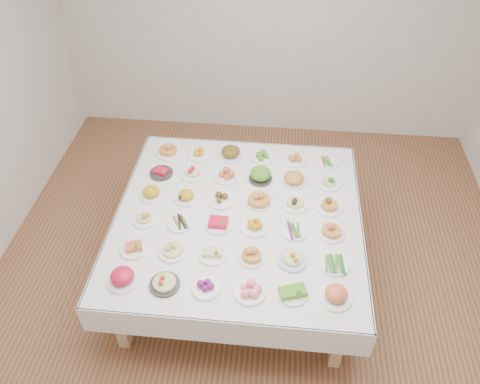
# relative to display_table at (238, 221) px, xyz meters

# --- Properties ---
(room_envelope) EXTENTS (5.02, 5.02, 2.81)m
(room_envelope) POSITION_rel_display_table_xyz_m (0.14, -0.07, 1.15)
(room_envelope) COLOR #8E5A3B
(room_envelope) RESTS_ON ground
(display_table) EXTENTS (2.11, 2.11, 0.75)m
(display_table) POSITION_rel_display_table_xyz_m (0.00, 0.00, 0.00)
(display_table) COLOR white
(display_table) RESTS_ON ground
(dish_0) EXTENTS (0.24, 0.24, 0.14)m
(dish_0) POSITION_rel_display_table_xyz_m (-0.78, -0.78, 0.13)
(dish_0) COLOR white
(dish_0) RESTS_ON display_table
(dish_1) EXTENTS (0.22, 0.22, 0.12)m
(dish_1) POSITION_rel_display_table_xyz_m (-0.46, -0.78, 0.12)
(dish_1) COLOR #2E2B28
(dish_1) RESTS_ON display_table
(dish_2) EXTENTS (0.21, 0.21, 0.08)m
(dish_2) POSITION_rel_display_table_xyz_m (-0.15, -0.79, 0.10)
(dish_2) COLOR white
(dish_2) RESTS_ON display_table
(dish_3) EXTENTS (0.23, 0.23, 0.10)m
(dish_3) POSITION_rel_display_table_xyz_m (0.16, -0.79, 0.11)
(dish_3) COLOR white
(dish_3) RESTS_ON display_table
(dish_4) EXTENTS (0.21, 0.21, 0.10)m
(dish_4) POSITION_rel_display_table_xyz_m (0.48, -0.78, 0.11)
(dish_4) COLOR white
(dish_4) RESTS_ON display_table
(dish_5) EXTENTS (0.23, 0.23, 0.12)m
(dish_5) POSITION_rel_display_table_xyz_m (0.78, -0.78, 0.12)
(dish_5) COLOR white
(dish_5) RESTS_ON display_table
(dish_6) EXTENTS (0.22, 0.22, 0.09)m
(dish_6) POSITION_rel_display_table_xyz_m (-0.78, -0.47, 0.10)
(dish_6) COLOR white
(dish_6) RESTS_ON display_table
(dish_7) EXTENTS (0.22, 0.22, 0.12)m
(dish_7) POSITION_rel_display_table_xyz_m (-0.47, -0.47, 0.12)
(dish_7) COLOR white
(dish_7) RESTS_ON display_table
(dish_8) EXTENTS (0.22, 0.22, 0.09)m
(dish_8) POSITION_rel_display_table_xyz_m (-0.15, -0.47, 0.11)
(dish_8) COLOR white
(dish_8) RESTS_ON display_table
(dish_9) EXTENTS (0.21, 0.21, 0.13)m
(dish_9) POSITION_rel_display_table_xyz_m (0.15, -0.47, 0.13)
(dish_9) COLOR white
(dish_9) RESTS_ON display_table
(dish_10) EXTENTS (0.23, 0.23, 0.12)m
(dish_10) POSITION_rel_display_table_xyz_m (0.47, -0.46, 0.13)
(dish_10) COLOR #4C66B2
(dish_10) RESTS_ON display_table
(dish_11) EXTENTS (0.21, 0.21, 0.05)m
(dish_11) POSITION_rel_display_table_xyz_m (0.79, -0.48, 0.09)
(dish_11) COLOR white
(dish_11) RESTS_ON display_table
(dish_12) EXTENTS (0.21, 0.21, 0.10)m
(dish_12) POSITION_rel_display_table_xyz_m (-0.78, -0.15, 0.11)
(dish_12) COLOR white
(dish_12) RESTS_ON display_table
(dish_13) EXTENTS (0.22, 0.22, 0.05)m
(dish_13) POSITION_rel_display_table_xyz_m (-0.47, -0.16, 0.09)
(dish_13) COLOR white
(dish_13) RESTS_ON display_table
(dish_14) EXTENTS (0.22, 0.22, 0.10)m
(dish_14) POSITION_rel_display_table_xyz_m (-0.15, -0.15, 0.11)
(dish_14) COLOR white
(dish_14) RESTS_ON display_table
(dish_15) EXTENTS (0.22, 0.22, 0.10)m
(dish_15) POSITION_rel_display_table_xyz_m (0.15, -0.15, 0.11)
(dish_15) COLOR white
(dish_15) RESTS_ON display_table
(dish_16) EXTENTS (0.21, 0.21, 0.05)m
(dish_16) POSITION_rel_display_table_xyz_m (0.48, -0.16, 0.09)
(dish_16) COLOR white
(dish_16) RESTS_ON display_table
(dish_17) EXTENTS (0.22, 0.21, 0.13)m
(dish_17) POSITION_rel_display_table_xyz_m (0.78, -0.15, 0.13)
(dish_17) COLOR white
(dish_17) RESTS_ON display_table
(dish_18) EXTENTS (0.20, 0.20, 0.11)m
(dish_18) POSITION_rel_display_table_xyz_m (-0.79, 0.15, 0.11)
(dish_18) COLOR white
(dish_18) RESTS_ON display_table
(dish_19) EXTENTS (0.21, 0.21, 0.11)m
(dish_19) POSITION_rel_display_table_xyz_m (-0.48, 0.15, 0.12)
(dish_19) COLOR white
(dish_19) RESTS_ON display_table
(dish_20) EXTENTS (0.23, 0.23, 0.09)m
(dish_20) POSITION_rel_display_table_xyz_m (-0.17, 0.15, 0.11)
(dish_20) COLOR white
(dish_20) RESTS_ON display_table
(dish_21) EXTENTS (0.21, 0.20, 0.13)m
(dish_21) POSITION_rel_display_table_xyz_m (0.17, 0.16, 0.13)
(dish_21) COLOR white
(dish_21) RESTS_ON display_table
(dish_22) EXTENTS (0.22, 0.22, 0.12)m
(dish_22) POSITION_rel_display_table_xyz_m (0.48, 0.16, 0.12)
(dish_22) COLOR white
(dish_22) RESTS_ON display_table
(dish_23) EXTENTS (0.22, 0.22, 0.12)m
(dish_23) POSITION_rel_display_table_xyz_m (0.77, 0.15, 0.12)
(dish_23) COLOR white
(dish_23) RESTS_ON display_table
(dish_24) EXTENTS (0.21, 0.21, 0.09)m
(dish_24) POSITION_rel_display_table_xyz_m (-0.77, 0.47, 0.10)
(dish_24) COLOR #2E2B28
(dish_24) RESTS_ON display_table
(dish_25) EXTENTS (0.23, 0.23, 0.12)m
(dish_25) POSITION_rel_display_table_xyz_m (-0.47, 0.48, 0.12)
(dish_25) COLOR white
(dish_25) RESTS_ON display_table
(dish_26) EXTENTS (0.23, 0.23, 0.10)m
(dish_26) POSITION_rel_display_table_xyz_m (-0.16, 0.47, 0.11)
(dish_26) COLOR white
(dish_26) RESTS_ON display_table
(dish_27) EXTENTS (0.21, 0.21, 0.12)m
(dish_27) POSITION_rel_display_table_xyz_m (0.16, 0.48, 0.13)
(dish_27) COLOR #2E2B28
(dish_27) RESTS_ON display_table
(dish_28) EXTENTS (0.21, 0.21, 0.13)m
(dish_28) POSITION_rel_display_table_xyz_m (0.46, 0.46, 0.13)
(dish_28) COLOR white
(dish_28) RESTS_ON display_table
(dish_29) EXTENTS (0.21, 0.21, 0.10)m
(dish_29) POSITION_rel_display_table_xyz_m (0.78, 0.47, 0.11)
(dish_29) COLOR white
(dish_29) RESTS_ON display_table
(dish_30) EXTENTS (0.25, 0.24, 0.15)m
(dish_30) POSITION_rel_display_table_xyz_m (-0.78, 0.77, 0.14)
(dish_30) COLOR white
(dish_30) RESTS_ON display_table
(dish_31) EXTENTS (0.23, 0.23, 0.09)m
(dish_31) POSITION_rel_display_table_xyz_m (-0.46, 0.78, 0.11)
(dish_31) COLOR white
(dish_31) RESTS_ON display_table
(dish_32) EXTENTS (0.24, 0.24, 0.14)m
(dish_32) POSITION_rel_display_table_xyz_m (-0.16, 0.79, 0.14)
(dish_32) COLOR white
(dish_32) RESTS_ON display_table
(dish_33) EXTENTS (0.21, 0.21, 0.09)m
(dish_33) POSITION_rel_display_table_xyz_m (0.16, 0.78, 0.11)
(dish_33) COLOR white
(dish_33) RESTS_ON display_table
(dish_34) EXTENTS (0.21, 0.21, 0.08)m
(dish_34) POSITION_rel_display_table_xyz_m (0.46, 0.78, 0.10)
(dish_34) COLOR white
(dish_34) RESTS_ON display_table
(dish_35) EXTENTS (0.23, 0.23, 0.05)m
(dish_35) POSITION_rel_display_table_xyz_m (0.77, 0.78, 0.09)
(dish_35) COLOR white
(dish_35) RESTS_ON display_table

